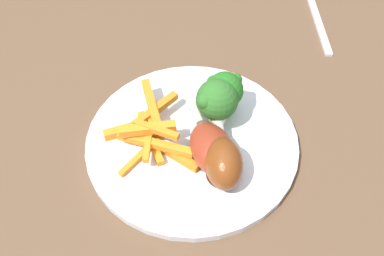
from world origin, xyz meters
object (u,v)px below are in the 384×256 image
Objects in this scene: dining_table at (157,219)px; chicken_drumstick_far at (211,146)px; fork at (318,21)px; carrot_fries_pile at (150,130)px; broccoli_floret_middle at (217,100)px; chicken_drumstick_near at (224,161)px; dinner_plate at (192,140)px; broccoli_floret_front at (225,90)px.

chicken_drumstick_far reaches higher than dining_table.
dining_table is 5.31× the size of fork.
dining_table is 0.15m from carrot_fries_pile.
dining_table is 0.21m from broccoli_floret_middle.
chicken_drumstick_near is at bearing 13.40° from broccoli_floret_middle.
broccoli_floret_middle is (-0.04, 0.03, 0.05)m from dinner_plate.
dining_table is 0.14m from dinner_plate.
fork is (-0.36, 0.13, -0.03)m from chicken_drumstick_near.
fork is (-0.31, 0.18, -0.00)m from dinner_plate.
chicken_drumstick_far is at bearing 49.26° from dinner_plate.
chicken_drumstick_near is 0.91× the size of chicken_drumstick_far.
dining_table is 3.56× the size of dinner_plate.
broccoli_floret_front is at bearing -38.95° from fork.
chicken_drumstick_near reaches higher than dining_table.
dining_table is at bearing -60.02° from chicken_drumstick_far.
dining_table is at bearing -40.04° from fork.
dinner_plate reaches higher than dining_table.
broccoli_floret_front is at bearing 148.19° from dinner_plate.
broccoli_floret_middle is at bearing -38.26° from fork.
dinner_plate is at bearing 100.27° from carrot_fries_pile.
dining_table is 0.17m from chicken_drumstick_far.
fork is (-0.37, 0.22, 0.12)m from dining_table.
chicken_drumstick_near is at bearing 39.14° from chicken_drumstick_far.
dinner_plate is 4.00× the size of broccoli_floret_middle.
dinner_plate is 0.08m from broccoli_floret_front.
chicken_drumstick_near reaches higher than dinner_plate.
dining_table is at bearing -33.08° from dinner_plate.
broccoli_floret_front reaches higher than chicken_drumstick_far.
broccoli_floret_front is 0.02m from broccoli_floret_middle.
broccoli_floret_middle is at bearing 145.17° from dining_table.
dinner_plate is 2.18× the size of chicken_drumstick_far.
dining_table is 8.55× the size of chicken_drumstick_near.
chicken_drumstick_far is (0.02, 0.03, 0.03)m from dinner_plate.
carrot_fries_pile is (0.01, -0.05, 0.02)m from dinner_plate.
chicken_drumstick_near is at bearing 69.80° from carrot_fries_pile.
broccoli_floret_middle is 0.32m from fork.
chicken_drumstick_far is at bearing 80.17° from carrot_fries_pile.
chicken_drumstick_near is at bearing -29.67° from fork.
broccoli_floret_front is 0.35× the size of fork.
fork is (-0.33, 0.15, -0.03)m from chicken_drumstick_far.
broccoli_floret_front reaches higher than dining_table.
broccoli_floret_front is at bearing -173.22° from chicken_drumstick_near.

